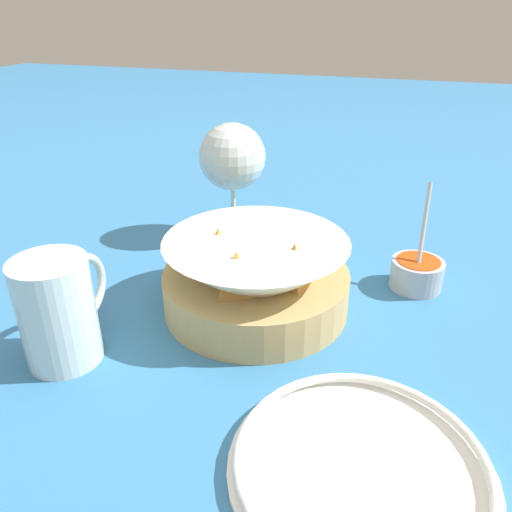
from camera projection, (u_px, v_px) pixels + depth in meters
name	position (u px, v px, depth m)	size (l,w,h in m)	color
ground_plane	(230.00, 316.00, 0.57)	(4.00, 4.00, 0.00)	teal
food_basket	(256.00, 278.00, 0.57)	(0.21, 0.21, 0.09)	tan
sauce_cup	(417.00, 272.00, 0.62)	(0.07, 0.06, 0.12)	#B7B7BC
wine_glass	(232.00, 160.00, 0.71)	(0.10, 0.10, 0.17)	silver
beer_mug	(59.00, 314.00, 0.48)	(0.11, 0.07, 0.11)	silver
side_plate	(361.00, 464.00, 0.38)	(0.20, 0.20, 0.01)	white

